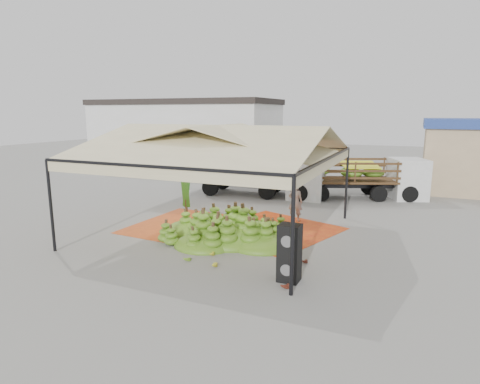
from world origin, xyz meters
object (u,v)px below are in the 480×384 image
at_px(speaker_stack, 289,253).
at_px(vendor, 295,202).
at_px(banana_heap, 227,224).
at_px(truck_right, 370,174).
at_px(truck_left, 267,170).

distance_m(speaker_stack, vendor, 6.08).
relative_size(banana_heap, truck_right, 0.84).
distance_m(vendor, truck_left, 5.42).
height_order(speaker_stack, truck_right, truck_right).
xyz_separation_m(banana_heap, truck_left, (-1.36, 7.84, 0.83)).
bearing_deg(truck_left, vendor, -63.32).
bearing_deg(vendor, truck_left, -59.10).
height_order(banana_heap, vendor, vendor).
relative_size(speaker_stack, truck_right, 0.24).
xyz_separation_m(truck_left, truck_right, (5.17, 1.52, -0.12)).
bearing_deg(speaker_stack, truck_right, 87.47).
bearing_deg(truck_right, vendor, -132.43).
xyz_separation_m(banana_heap, vendor, (1.55, 3.30, 0.24)).
xyz_separation_m(banana_heap, truck_right, (3.81, 9.36, 0.71)).
height_order(banana_heap, speaker_stack, speaker_stack).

